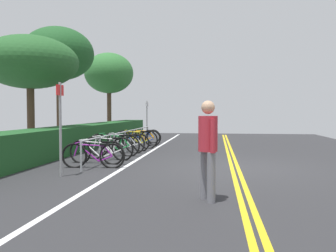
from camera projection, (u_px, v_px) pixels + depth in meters
The scene contains 22 objects.
ground_plane at pixel (235, 168), 9.49m from camera, with size 29.61×11.81×0.05m, color #2B2B2D.
centre_line_yellow_inner at pixel (238, 167), 9.48m from camera, with size 26.65×0.10×0.00m, color gold.
centre_line_yellow_outer at pixel (232, 167), 9.50m from camera, with size 26.65×0.10×0.00m, color gold.
bike_lane_stripe_white at pixel (128, 165), 9.89m from camera, with size 26.65×0.12×0.00m, color white.
bike_rack at pixel (125, 136), 13.14m from camera, with size 8.70×0.05×0.77m.
bicycle_0 at pixel (93, 155), 9.41m from camera, with size 0.46×1.71×0.71m.
bicycle_1 at pixel (96, 152), 10.18m from camera, with size 0.46×1.72×0.72m.
bicycle_2 at pixel (108, 148), 11.03m from camera, with size 0.51×1.72×0.76m.
bicycle_3 at pixel (114, 145), 11.95m from camera, with size 0.46×1.82×0.79m.
bicycle_4 at pixel (122, 143), 12.80m from camera, with size 0.46×1.72×0.75m.
bicycle_5 at pixel (128, 142), 13.51m from camera, with size 0.46×1.70×0.71m.
bicycle_6 at pixel (136, 139), 14.35m from camera, with size 0.46×1.77×0.78m.
bicycle_7 at pixel (141, 138), 15.26m from camera, with size 0.63×1.65×0.72m.
bicycle_8 at pixel (142, 137), 16.11m from camera, with size 0.46×1.71×0.69m.
bicycle_9 at pixel (143, 136), 16.95m from camera, with size 0.46×1.62×0.69m.
pedestrian at pixel (208, 143), 5.92m from camera, with size 0.45×0.32×1.67m.
sign_post_near at pixel (60, 120), 8.12m from camera, with size 0.36×0.06×2.16m.
sign_post_far at pixel (147, 116), 18.44m from camera, with size 0.36×0.09×2.04m.
hedge_backdrop at pixel (86, 136), 14.92m from camera, with size 17.65×1.20×0.94m, color #1C4C21.
tree_mid at pixel (30, 63), 12.75m from camera, with size 3.43×3.43×4.20m.
tree_far_right at pixel (58, 54), 16.70m from camera, with size 3.31×3.31×5.45m.
tree_extra at pixel (109, 73), 20.99m from camera, with size 2.87×2.87×4.95m.
Camera 1 is at (-9.59, 0.49, 1.49)m, focal length 38.08 mm.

